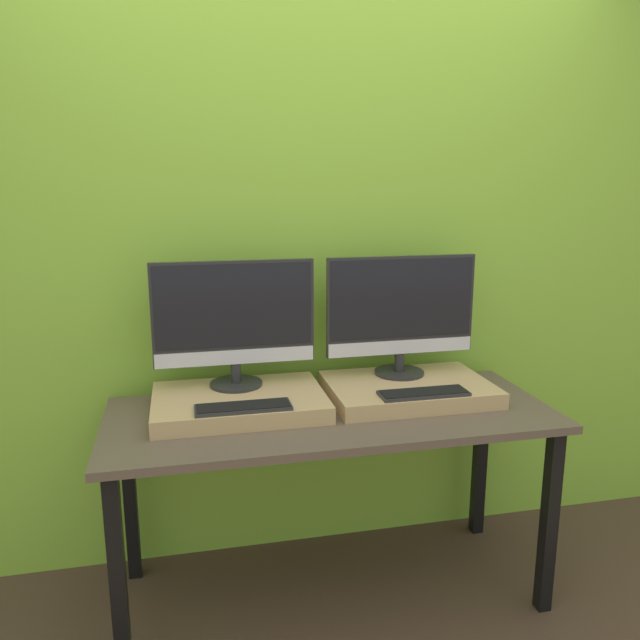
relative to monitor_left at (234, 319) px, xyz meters
The scene contains 8 objects.
wall_back 0.45m from the monitor_left, 32.83° to the left, with size 8.00×0.04×2.60m.
workbench 0.56m from the monitor_left, 29.80° to the right, with size 1.65×0.67×0.76m.
wooden_riser_left 0.31m from the monitor_left, 90.00° to the right, with size 0.63×0.44×0.06m.
monitor_left is the anchor object (origin of this frame).
keyboard_left 0.37m from the monitor_left, 90.00° to the right, with size 0.33×0.11×0.01m.
wooden_riser_right 0.74m from the monitor_left, ahead, with size 0.63×0.44×0.06m.
monitor_right 0.67m from the monitor_left, ahead, with size 0.61×0.20×0.49m.
keyboard_right 0.76m from the monitor_left, 21.63° to the right, with size 0.33×0.11×0.01m.
Camera 1 is at (-0.52, -1.79, 1.60)m, focal length 35.00 mm.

